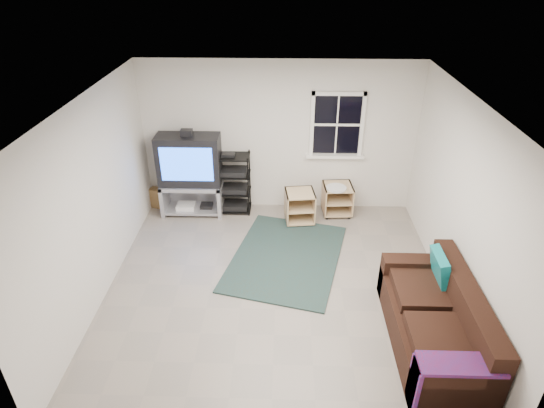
{
  "coord_description": "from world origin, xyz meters",
  "views": [
    {
      "loc": [
        0.09,
        -4.9,
        4.09
      ],
      "look_at": [
        -0.06,
        0.4,
        1.09
      ],
      "focal_mm": 30.0,
      "sensor_mm": 36.0,
      "label": 1
    }
  ],
  "objects_px": {
    "side_table_left": "(299,205)",
    "sofa": "(436,323)",
    "av_rack": "(235,187)",
    "side_table_right": "(337,197)",
    "tv_unit": "(190,168)"
  },
  "relations": [
    {
      "from": "tv_unit",
      "to": "side_table_right",
      "type": "bearing_deg",
      "value": 0.97
    },
    {
      "from": "tv_unit",
      "to": "av_rack",
      "type": "xyz_separation_m",
      "value": [
        0.73,
        0.06,
        -0.37
      ]
    },
    {
      "from": "av_rack",
      "to": "side_table_right",
      "type": "distance_m",
      "value": 1.79
    },
    {
      "from": "side_table_left",
      "to": "sofa",
      "type": "bearing_deg",
      "value": -61.22
    },
    {
      "from": "side_table_left",
      "to": "side_table_right",
      "type": "height_order",
      "value": "side_table_right"
    },
    {
      "from": "tv_unit",
      "to": "side_table_left",
      "type": "xyz_separation_m",
      "value": [
        1.86,
        -0.23,
        -0.54
      ]
    },
    {
      "from": "side_table_right",
      "to": "side_table_left",
      "type": "bearing_deg",
      "value": -157.16
    },
    {
      "from": "av_rack",
      "to": "sofa",
      "type": "bearing_deg",
      "value": -49.21
    },
    {
      "from": "side_table_left",
      "to": "sofa",
      "type": "relative_size",
      "value": 0.28
    },
    {
      "from": "side_table_left",
      "to": "sofa",
      "type": "height_order",
      "value": "sofa"
    },
    {
      "from": "av_rack",
      "to": "sofa",
      "type": "distance_m",
      "value": 4.04
    },
    {
      "from": "tv_unit",
      "to": "side_table_right",
      "type": "distance_m",
      "value": 2.57
    },
    {
      "from": "side_table_left",
      "to": "side_table_right",
      "type": "relative_size",
      "value": 0.99
    },
    {
      "from": "av_rack",
      "to": "side_table_left",
      "type": "relative_size",
      "value": 1.96
    },
    {
      "from": "av_rack",
      "to": "side_table_left",
      "type": "height_order",
      "value": "av_rack"
    }
  ]
}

